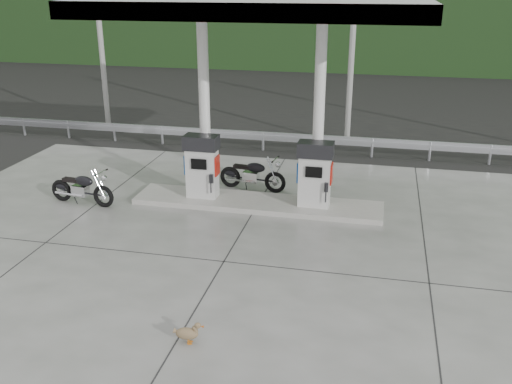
% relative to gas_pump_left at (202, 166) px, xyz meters
% --- Properties ---
extents(ground, '(160.00, 160.00, 0.00)m').
position_rel_gas_pump_left_xyz_m(ground, '(1.60, -2.50, -1.07)').
color(ground, black).
rests_on(ground, ground).
extents(forecourt_apron, '(18.00, 14.00, 0.02)m').
position_rel_gas_pump_left_xyz_m(forecourt_apron, '(1.60, -2.50, -1.06)').
color(forecourt_apron, slate).
rests_on(forecourt_apron, ground).
extents(pump_island, '(7.00, 1.40, 0.15)m').
position_rel_gas_pump_left_xyz_m(pump_island, '(1.60, 0.00, -0.98)').
color(pump_island, gray).
rests_on(pump_island, forecourt_apron).
extents(gas_pump_left, '(0.95, 0.55, 1.80)m').
position_rel_gas_pump_left_xyz_m(gas_pump_left, '(0.00, 0.00, 0.00)').
color(gas_pump_left, silver).
rests_on(gas_pump_left, pump_island).
extents(gas_pump_right, '(0.95, 0.55, 1.80)m').
position_rel_gas_pump_left_xyz_m(gas_pump_right, '(3.20, 0.00, 0.00)').
color(gas_pump_right, silver).
rests_on(gas_pump_right, pump_island).
extents(canopy_column_left, '(0.30, 0.30, 5.00)m').
position_rel_gas_pump_left_xyz_m(canopy_column_left, '(0.00, 0.40, 1.60)').
color(canopy_column_left, white).
rests_on(canopy_column_left, pump_island).
extents(canopy_column_right, '(0.30, 0.30, 5.00)m').
position_rel_gas_pump_left_xyz_m(canopy_column_right, '(3.20, 0.40, 1.60)').
color(canopy_column_right, white).
rests_on(canopy_column_right, pump_island).
extents(canopy_roof, '(8.50, 5.00, 0.40)m').
position_rel_gas_pump_left_xyz_m(canopy_roof, '(1.60, 0.00, 4.30)').
color(canopy_roof, beige).
rests_on(canopy_roof, canopy_column_left).
extents(guardrail, '(26.00, 0.16, 1.42)m').
position_rel_gas_pump_left_xyz_m(guardrail, '(1.60, 5.50, -0.36)').
color(guardrail, '#AFB1B7').
rests_on(guardrail, ground).
extents(road, '(60.00, 7.00, 0.01)m').
position_rel_gas_pump_left_xyz_m(road, '(1.60, 9.00, -1.07)').
color(road, black).
rests_on(road, ground).
extents(utility_pole_a, '(0.22, 0.22, 8.00)m').
position_rel_gas_pump_left_xyz_m(utility_pole_a, '(-6.40, 7.00, 2.93)').
color(utility_pole_a, gray).
rests_on(utility_pole_a, ground).
extents(utility_pole_b, '(0.22, 0.22, 8.00)m').
position_rel_gas_pump_left_xyz_m(utility_pole_b, '(3.60, 7.00, 2.93)').
color(utility_pole_b, gray).
rests_on(utility_pole_b, ground).
extents(tree_band, '(80.00, 6.00, 6.00)m').
position_rel_gas_pump_left_xyz_m(tree_band, '(1.60, 27.50, 1.93)').
color(tree_band, black).
rests_on(tree_band, ground).
extents(forested_hills, '(100.00, 40.00, 140.00)m').
position_rel_gas_pump_left_xyz_m(forested_hills, '(1.60, 57.50, -1.07)').
color(forested_hills, black).
rests_on(forested_hills, ground).
extents(motorcycle_left, '(1.98, 0.85, 0.91)m').
position_rel_gas_pump_left_xyz_m(motorcycle_left, '(-3.28, -0.95, -0.60)').
color(motorcycle_left, black).
rests_on(motorcycle_left, forecourt_apron).
extents(motorcycle_right, '(2.03, 0.87, 0.93)m').
position_rel_gas_pump_left_xyz_m(motorcycle_right, '(1.18, 1.23, -0.59)').
color(motorcycle_right, black).
rests_on(motorcycle_right, forecourt_apron).
extents(duck, '(0.51, 0.19, 0.36)m').
position_rel_gas_pump_left_xyz_m(duck, '(1.80, -6.60, -0.87)').
color(duck, brown).
rests_on(duck, forecourt_apron).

